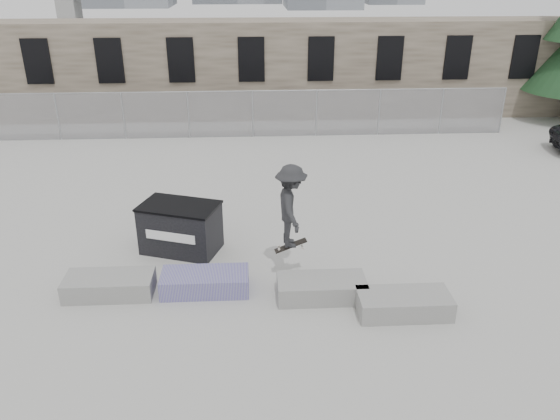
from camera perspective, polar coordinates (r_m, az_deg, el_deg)
The scene contains 9 objects.
ground at distance 12.69m, azimuth -2.26°, elevation -8.91°, with size 120.00×120.00×0.00m, color #A5A5A0.
stone_wall at distance 27.24m, azimuth -3.00°, elevation 14.51°, with size 36.00×2.58×4.50m.
chainlink_fence at distance 23.85m, azimuth -2.87°, elevation 10.06°, with size 22.06×0.06×2.02m.
planter_far_left at distance 13.19m, azimuth -17.40°, elevation -7.44°, with size 2.00×0.90×0.47m.
planter_center_left at distance 12.83m, azimuth -7.83°, elevation -7.38°, with size 2.00×0.90×0.47m.
planter_center_right at distance 12.53m, azimuth 4.36°, elevation -8.07°, with size 2.00×0.90×0.47m.
planter_offset at distance 12.27m, azimuth 12.82°, elevation -9.46°, with size 2.00×0.90×0.47m.
dumpster at distance 14.49m, azimuth -10.35°, elevation -1.81°, with size 2.26×1.79×1.30m.
skateboarder at distance 12.58m, azimuth 1.16°, elevation 0.38°, with size 0.83×1.34×2.17m.
Camera 1 is at (-0.08, -10.59, 7.00)m, focal length 35.00 mm.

